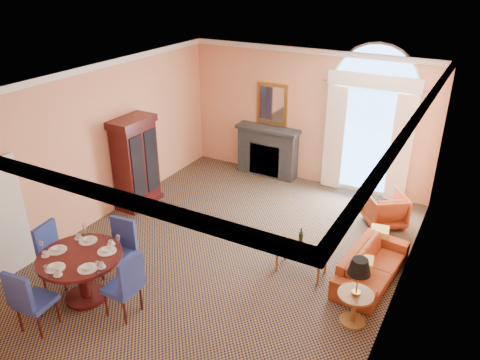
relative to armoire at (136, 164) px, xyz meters
The scene contains 12 objects.
ground 2.98m from the armoire, 15.22° to the right, with size 7.50×7.50×0.00m, color #111937.
room_envelope 3.11m from the armoire, ahead, with size 6.04×7.52×3.45m.
armoire is the anchor object (origin of this frame).
dining_table 3.29m from the armoire, 64.98° to the right, with size 1.31×1.31×1.02m.
dining_chair_north 2.65m from the armoire, 56.00° to the right, with size 0.51×0.52×1.06m.
dining_chair_south 4.09m from the armoire, 71.82° to the right, with size 0.53×0.54×1.06m.
dining_chair_east 3.71m from the armoire, 52.17° to the right, with size 0.50×0.49×1.06m.
dining_chair_west 2.95m from the armoire, 78.17° to the right, with size 0.60×0.60×1.06m.
sofa 5.32m from the armoire, ahead, with size 1.87×0.73×0.55m, color #913B1A.
armchair 5.34m from the armoire, 19.12° to the left, with size 0.74×0.77×0.70m, color #913B1A.
coffee_table 4.22m from the armoire, ahead, with size 0.94×0.56×0.83m.
side_table 5.51m from the armoire, 14.86° to the right, with size 0.53×0.53×1.12m.
Camera 1 is at (3.77, -6.29, 4.99)m, focal length 35.00 mm.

